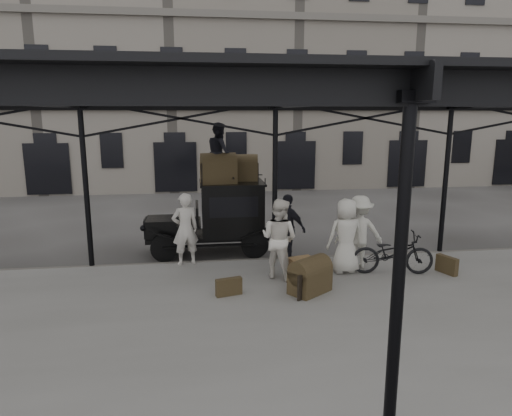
{
  "coord_description": "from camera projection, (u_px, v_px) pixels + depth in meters",
  "views": [
    {
      "loc": [
        -2.13,
        -10.21,
        4.2
      ],
      "look_at": [
        -0.58,
        1.6,
        1.7
      ],
      "focal_mm": 32.0,
      "sensor_mm": 36.0,
      "label": 1
    }
  ],
  "objects": [
    {
      "name": "canopy",
      "position": [
        310.0,
        91.0,
        8.43
      ],
      "size": [
        22.5,
        9.0,
        4.74
      ],
      "color": "black",
      "rests_on": "ground"
    },
    {
      "name": "ground",
      "position": [
        288.0,
        289.0,
        11.04
      ],
      "size": [
        120.0,
        120.0,
        0.0
      ],
      "primitive_type": "plane",
      "color": "#383533",
      "rests_on": "ground"
    },
    {
      "name": "bicycle",
      "position": [
        393.0,
        253.0,
        11.6
      ],
      "size": [
        2.15,
        1.04,
        1.08
      ],
      "primitive_type": "imported",
      "rotation": [
        0.0,
        0.0,
        1.41
      ],
      "color": "black",
      "rests_on": "platform"
    },
    {
      "name": "porter_right",
      "position": [
        359.0,
        232.0,
        12.04
      ],
      "size": [
        1.36,
        0.93,
        1.93
      ],
      "primitive_type": "imported",
      "rotation": [
        0.0,
        0.0,
        2.96
      ],
      "color": "beige",
      "rests_on": "platform"
    },
    {
      "name": "steamer_trunk_roof_near",
      "position": [
        219.0,
        171.0,
        13.22
      ],
      "size": [
        1.07,
        0.73,
        0.73
      ],
      "primitive_type": null,
      "rotation": [
        0.0,
        0.0,
        0.12
      ],
      "color": "#42341E",
      "rests_on": "taxi"
    },
    {
      "name": "porter_midleft",
      "position": [
        279.0,
        239.0,
        11.25
      ],
      "size": [
        1.23,
        1.2,
        2.0
      ],
      "primitive_type": "imported",
      "rotation": [
        0.0,
        0.0,
        2.45
      ],
      "color": "silver",
      "rests_on": "platform"
    },
    {
      "name": "steamer_trunk_platform",
      "position": [
        310.0,
        278.0,
        10.42
      ],
      "size": [
        1.1,
        1.03,
        0.69
      ],
      "primitive_type": null,
      "rotation": [
        0.0,
        0.0,
        0.64
      ],
      "color": "#42341E",
      "rests_on": "platform"
    },
    {
      "name": "porter_official",
      "position": [
        288.0,
        228.0,
        12.51
      ],
      "size": [
        1.12,
        1.09,
        1.88
      ],
      "primitive_type": "imported",
      "rotation": [
        0.0,
        0.0,
        2.39
      ],
      "color": "black",
      "rests_on": "platform"
    },
    {
      "name": "taxi",
      "position": [
        222.0,
        214.0,
        13.75
      ],
      "size": [
        3.65,
        1.55,
        2.18
      ],
      "color": "black",
      "rests_on": "ground"
    },
    {
      "name": "platform",
      "position": [
        308.0,
        324.0,
        9.09
      ],
      "size": [
        28.0,
        8.0,
        0.15
      ],
      "primitive_type": "cube",
      "color": "slate",
      "rests_on": "ground"
    },
    {
      "name": "wicker_hamper",
      "position": [
        302.0,
        268.0,
        11.37
      ],
      "size": [
        0.7,
        0.59,
        0.5
      ],
      "primitive_type": "cube",
      "rotation": [
        0.0,
        0.0,
        0.27
      ],
      "color": "olive",
      "rests_on": "platform"
    },
    {
      "name": "steamer_trunk_roof_far",
      "position": [
        243.0,
        170.0,
        13.76
      ],
      "size": [
        0.95,
        0.64,
        0.66
      ],
      "primitive_type": null,
      "rotation": [
        0.0,
        0.0,
        -0.1
      ],
      "color": "#42341E",
      "rests_on": "taxi"
    },
    {
      "name": "porter_centre",
      "position": [
        346.0,
        236.0,
        11.63
      ],
      "size": [
        0.99,
        0.69,
        1.93
      ],
      "primitive_type": "imported",
      "rotation": [
        0.0,
        0.0,
        3.22
      ],
      "color": "beige",
      "rests_on": "platform"
    },
    {
      "name": "porter_roof",
      "position": [
        220.0,
        153.0,
        13.27
      ],
      "size": [
        0.79,
        0.95,
        1.75
      ],
      "primitive_type": "imported",
      "rotation": [
        0.0,
        0.0,
        1.73
      ],
      "color": "black",
      "rests_on": "taxi"
    },
    {
      "name": "suitcase_upright",
      "position": [
        447.0,
        265.0,
        11.67
      ],
      "size": [
        0.35,
        0.61,
        0.45
      ],
      "primitive_type": "cube",
      "rotation": [
        0.0,
        0.0,
        0.36
      ],
      "color": "#42341E",
      "rests_on": "platform"
    },
    {
      "name": "porter_left",
      "position": [
        185.0,
        229.0,
        12.24
      ],
      "size": [
        0.82,
        0.64,
        1.97
      ],
      "primitive_type": "imported",
      "rotation": [
        0.0,
        0.0,
        3.41
      ],
      "color": "beige",
      "rests_on": "platform"
    },
    {
      "name": "suitcase_flat",
      "position": [
        229.0,
        287.0,
        10.27
      ],
      "size": [
        0.62,
        0.3,
        0.4
      ],
      "primitive_type": "cube",
      "rotation": [
        0.0,
        0.0,
        0.26
      ],
      "color": "#42341E",
      "rests_on": "platform"
    },
    {
      "name": "building_frontage",
      "position": [
        230.0,
        64.0,
        27.07
      ],
      "size": [
        64.0,
        8.0,
        14.0
      ],
      "primitive_type": "cube",
      "color": "slate",
      "rests_on": "ground"
    }
  ]
}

